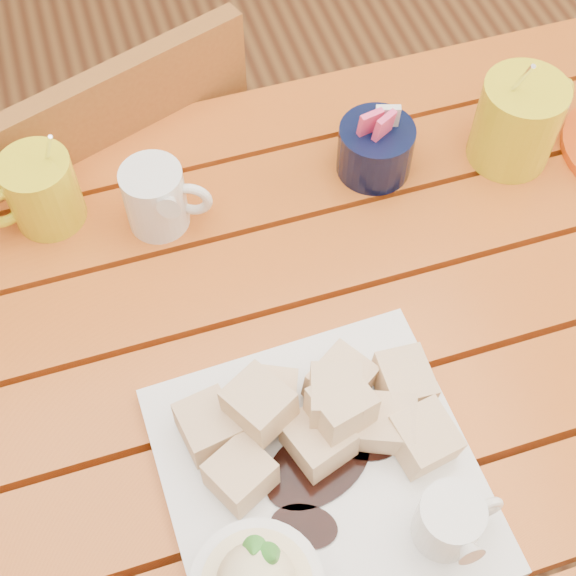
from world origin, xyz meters
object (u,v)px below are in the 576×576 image
object	(u,v)px
dessert_plate	(312,490)
coffee_mug_left	(40,191)
table	(279,400)
coffee_mug_right	(519,120)
chair_far	(111,216)

from	to	relation	value
dessert_plate	coffee_mug_left	xyz separation A→B (m)	(-0.19, 0.42, 0.01)
table	dessert_plate	size ratio (longest dim) A/B	3.96
table	dessert_plate	bearing A→B (deg)	-95.68
dessert_plate	coffee_mug_right	world-z (taller)	coffee_mug_right
table	coffee_mug_left	distance (m)	0.37
dessert_plate	coffee_mug_right	distance (m)	0.52
table	chair_far	distance (m)	0.52
coffee_mug_left	table	bearing A→B (deg)	-66.63
table	coffee_mug_right	xyz separation A→B (m)	(0.36, 0.19, 0.17)
dessert_plate	chair_far	bearing A→B (deg)	101.54
table	coffee_mug_left	size ratio (longest dim) A/B	8.67
dessert_plate	coffee_mug_left	bearing A→B (deg)	114.05
table	dessert_plate	distance (m)	0.21
dessert_plate	coffee_mug_right	size ratio (longest dim) A/B	1.80
coffee_mug_left	coffee_mug_right	xyz separation A→B (m)	(0.57, -0.07, 0.01)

